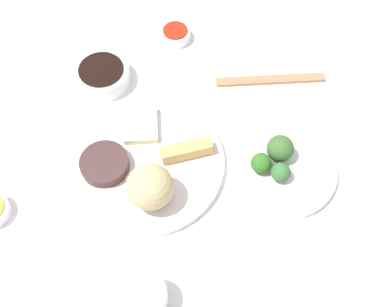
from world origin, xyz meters
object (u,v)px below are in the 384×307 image
at_px(broccoli_plate, 284,170).
at_px(soy_sauce_bowl, 102,76).
at_px(sauce_ramekin_sweet_and_sour, 175,35).
at_px(chopsticks_pair, 271,80).
at_px(teacup, 147,298).
at_px(main_plate, 147,163).

xyz_separation_m(broccoli_plate, soy_sauce_bowl, (-0.30, -0.29, 0.01)).
distance_m(sauce_ramekin_sweet_and_sour, chopsticks_pair, 0.24).
xyz_separation_m(broccoli_plate, teacup, (0.17, -0.30, 0.02)).
distance_m(sauce_ramekin_sweet_and_sour, teacup, 0.58).
bearing_deg(soy_sauce_bowl, main_plate, 11.81).
bearing_deg(soy_sauce_bowl, broccoli_plate, 44.12).
bearing_deg(chopsticks_pair, soy_sauce_bowl, -104.78).
relative_size(teacup, chopsticks_pair, 0.29).
bearing_deg(main_plate, sauce_ramekin_sweet_and_sour, 156.75).
height_order(main_plate, chopsticks_pair, main_plate).
bearing_deg(main_plate, broccoli_plate, 72.03).
height_order(main_plate, soy_sauce_bowl, soy_sauce_bowl).
height_order(teacup, chopsticks_pair, teacup).
relative_size(sauce_ramekin_sweet_and_sour, chopsticks_pair, 0.29).
relative_size(main_plate, broccoli_plate, 1.50).
xyz_separation_m(sauce_ramekin_sweet_and_sour, chopsticks_pair, (0.17, 0.16, -0.01)).
xyz_separation_m(soy_sauce_bowl, chopsticks_pair, (0.09, 0.34, -0.01)).
relative_size(broccoli_plate, chopsticks_pair, 0.84).
bearing_deg(sauce_ramekin_sweet_and_sour, chopsticks_pair, 44.31).
height_order(main_plate, teacup, teacup).
distance_m(broccoli_plate, teacup, 0.34).
bearing_deg(chopsticks_pair, broccoli_plate, -12.84).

